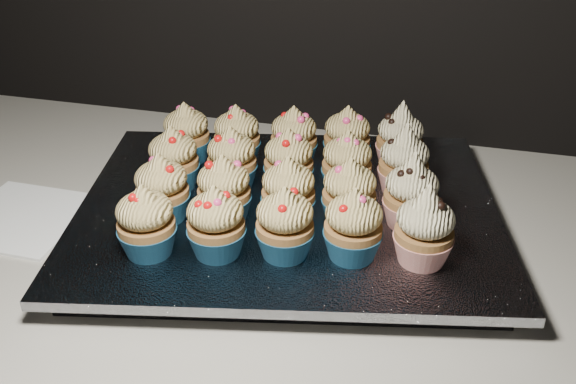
% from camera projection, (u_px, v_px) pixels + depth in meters
% --- Properties ---
extents(worktop, '(2.44, 0.64, 0.04)m').
position_uv_depth(worktop, '(202.00, 230.00, 0.83)').
color(worktop, beige).
rests_on(worktop, cabinet).
extents(napkin, '(0.15, 0.15, 0.00)m').
position_uv_depth(napkin, '(23.00, 218.00, 0.81)').
color(napkin, white).
rests_on(napkin, worktop).
extents(baking_tray, '(0.53, 0.44, 0.02)m').
position_uv_depth(baking_tray, '(288.00, 219.00, 0.79)').
color(baking_tray, black).
rests_on(baking_tray, worktop).
extents(foil_lining, '(0.57, 0.49, 0.01)m').
position_uv_depth(foil_lining, '(288.00, 207.00, 0.79)').
color(foil_lining, silver).
rests_on(foil_lining, baking_tray).
extents(cupcake_0, '(0.06, 0.06, 0.08)m').
position_uv_depth(cupcake_0, '(146.00, 223.00, 0.68)').
color(cupcake_0, '#1A567E').
rests_on(cupcake_0, foil_lining).
extents(cupcake_1, '(0.06, 0.06, 0.08)m').
position_uv_depth(cupcake_1, '(216.00, 223.00, 0.67)').
color(cupcake_1, '#1A567E').
rests_on(cupcake_1, foil_lining).
extents(cupcake_2, '(0.06, 0.06, 0.08)m').
position_uv_depth(cupcake_2, '(285.00, 225.00, 0.67)').
color(cupcake_2, '#1A567E').
rests_on(cupcake_2, foil_lining).
extents(cupcake_3, '(0.06, 0.06, 0.08)m').
position_uv_depth(cupcake_3, '(353.00, 226.00, 0.67)').
color(cupcake_3, '#1A567E').
rests_on(cupcake_3, foil_lining).
extents(cupcake_4, '(0.06, 0.06, 0.10)m').
position_uv_depth(cupcake_4, '(424.00, 229.00, 0.66)').
color(cupcake_4, red).
rests_on(cupcake_4, foil_lining).
extents(cupcake_5, '(0.06, 0.06, 0.08)m').
position_uv_depth(cupcake_5, '(162.00, 189.00, 0.74)').
color(cupcake_5, '#1A567E').
rests_on(cupcake_5, foil_lining).
extents(cupcake_6, '(0.06, 0.06, 0.08)m').
position_uv_depth(cupcake_6, '(224.00, 191.00, 0.73)').
color(cupcake_6, '#1A567E').
rests_on(cupcake_6, foil_lining).
extents(cupcake_7, '(0.06, 0.06, 0.08)m').
position_uv_depth(cupcake_7, '(288.00, 193.00, 0.73)').
color(cupcake_7, '#1A567E').
rests_on(cupcake_7, foil_lining).
extents(cupcake_8, '(0.06, 0.06, 0.08)m').
position_uv_depth(cupcake_8, '(349.00, 194.00, 0.73)').
color(cupcake_8, '#1A567E').
rests_on(cupcake_8, foil_lining).
extents(cupcake_9, '(0.06, 0.06, 0.10)m').
position_uv_depth(cupcake_9, '(411.00, 194.00, 0.72)').
color(cupcake_9, red).
rests_on(cupcake_9, foil_lining).
extents(cupcake_10, '(0.06, 0.06, 0.08)m').
position_uv_depth(cupcake_10, '(174.00, 160.00, 0.80)').
color(cupcake_10, '#1A567E').
rests_on(cupcake_10, foil_lining).
extents(cupcake_11, '(0.06, 0.06, 0.08)m').
position_uv_depth(cupcake_11, '(232.00, 160.00, 0.80)').
color(cupcake_11, '#1A567E').
rests_on(cupcake_11, foil_lining).
extents(cupcake_12, '(0.06, 0.06, 0.08)m').
position_uv_depth(cupcake_12, '(289.00, 162.00, 0.79)').
color(cupcake_12, '#1A567E').
rests_on(cupcake_12, foil_lining).
extents(cupcake_13, '(0.06, 0.06, 0.08)m').
position_uv_depth(cupcake_13, '(347.00, 164.00, 0.79)').
color(cupcake_13, '#1A567E').
rests_on(cupcake_13, foil_lining).
extents(cupcake_14, '(0.06, 0.06, 0.10)m').
position_uv_depth(cupcake_14, '(404.00, 163.00, 0.79)').
color(cupcake_14, red).
rests_on(cupcake_14, foil_lining).
extents(cupcake_15, '(0.06, 0.06, 0.08)m').
position_uv_depth(cupcake_15, '(187.00, 134.00, 0.86)').
color(cupcake_15, '#1A567E').
rests_on(cupcake_15, foil_lining).
extents(cupcake_16, '(0.06, 0.06, 0.08)m').
position_uv_depth(cupcake_16, '(237.00, 137.00, 0.86)').
color(cupcake_16, '#1A567E').
rests_on(cupcake_16, foil_lining).
extents(cupcake_17, '(0.06, 0.06, 0.08)m').
position_uv_depth(cupcake_17, '(294.00, 138.00, 0.85)').
color(cupcake_17, '#1A567E').
rests_on(cupcake_17, foil_lining).
extents(cupcake_18, '(0.06, 0.06, 0.08)m').
position_uv_depth(cupcake_18, '(347.00, 138.00, 0.86)').
color(cupcake_18, '#1A567E').
rests_on(cupcake_18, foil_lining).
extents(cupcake_19, '(0.06, 0.06, 0.10)m').
position_uv_depth(cupcake_19, '(400.00, 139.00, 0.85)').
color(cupcake_19, red).
rests_on(cupcake_19, foil_lining).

